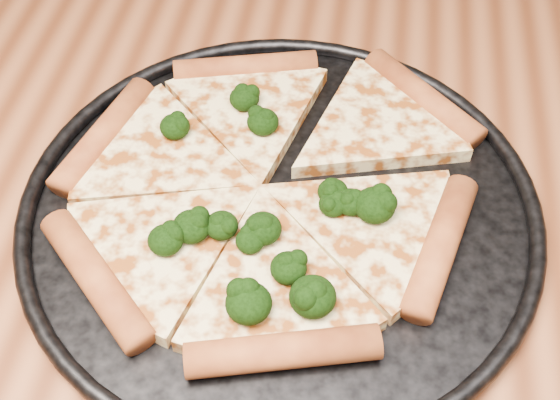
# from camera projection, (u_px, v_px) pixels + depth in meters

# --- Properties ---
(dining_table) EXTENTS (1.20, 0.90, 0.75)m
(dining_table) POSITION_uv_depth(u_px,v_px,m) (169.00, 327.00, 0.61)
(dining_table) COLOR #97512E
(dining_table) RESTS_ON ground
(pizza_pan) EXTENTS (0.40, 0.40, 0.02)m
(pizza_pan) POSITION_uv_depth(u_px,v_px,m) (280.00, 207.00, 0.56)
(pizza_pan) COLOR black
(pizza_pan) RESTS_ON dining_table
(pizza) EXTENTS (0.34, 0.34, 0.02)m
(pizza) POSITION_uv_depth(u_px,v_px,m) (266.00, 184.00, 0.57)
(pizza) COLOR #FFE39C
(pizza) RESTS_ON pizza_pan
(broccoli_florets) EXTENTS (0.19, 0.23, 0.02)m
(broccoli_florets) POSITION_uv_depth(u_px,v_px,m) (270.00, 218.00, 0.53)
(broccoli_florets) COLOR black
(broccoli_florets) RESTS_ON pizza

